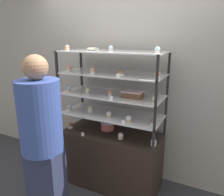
{
  "coord_description": "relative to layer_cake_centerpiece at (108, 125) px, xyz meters",
  "views": [
    {
      "loc": [
        1.09,
        -2.21,
        1.85
      ],
      "look_at": [
        0.0,
        0.0,
        1.16
      ],
      "focal_mm": 35.0,
      "sensor_mm": 36.0,
      "label": 1
    }
  ],
  "objects": [
    {
      "name": "price_tag_3",
      "position": [
        0.28,
        -0.3,
        0.7
      ],
      "size": [
        0.04,
        0.0,
        0.04
      ],
      "color": "white",
      "rests_on": "display_riser_upper"
    },
    {
      "name": "cupcake_18",
      "position": [
        0.62,
        -0.14,
        0.95
      ],
      "size": [
        0.05,
        0.05,
        0.06
      ],
      "color": "beige",
      "rests_on": "display_riser_top"
    },
    {
      "name": "cupcake_0",
      "position": [
        -0.44,
        -0.18,
        -0.02
      ],
      "size": [
        0.06,
        0.06,
        0.08
      ],
      "color": "white",
      "rests_on": "display_base"
    },
    {
      "name": "cupcake_3",
      "position": [
        -0.45,
        -0.17,
        0.22
      ],
      "size": [
        0.06,
        0.06,
        0.07
      ],
      "color": "beige",
      "rests_on": "display_riser_lower"
    },
    {
      "name": "cupcake_2",
      "position": [
        0.64,
        -0.16,
        -0.02
      ],
      "size": [
        0.06,
        0.06,
        0.08
      ],
      "color": "white",
      "rests_on": "display_base"
    },
    {
      "name": "display_riser_upper",
      "position": [
        0.09,
        -0.07,
        0.67
      ],
      "size": [
        1.19,
        0.52,
        0.24
      ],
      "color": "black",
      "rests_on": "display_riser_middle"
    },
    {
      "name": "cupcake_1",
      "position": [
        0.26,
        -0.17,
        -0.02
      ],
      "size": [
        0.06,
        0.06,
        0.08
      ],
      "color": "#CCB28C",
      "rests_on": "display_base"
    },
    {
      "name": "display_base",
      "position": [
        0.09,
        -0.07,
        -0.41
      ],
      "size": [
        1.19,
        0.52,
        0.72
      ],
      "color": "black",
      "rests_on": "ground_plane"
    },
    {
      "name": "cupcake_14",
      "position": [
        0.27,
        -0.19,
        0.71
      ],
      "size": [
        0.06,
        0.06,
        0.07
      ],
      "color": "white",
      "rests_on": "display_riser_upper"
    },
    {
      "name": "cupcake_11",
      "position": [
        0.62,
        -0.16,
        0.46
      ],
      "size": [
        0.05,
        0.05,
        0.06
      ],
      "color": "#CCB28C",
      "rests_on": "display_riser_middle"
    },
    {
      "name": "cupcake_10",
      "position": [
        0.11,
        -0.14,
        0.46
      ],
      "size": [
        0.05,
        0.05,
        0.06
      ],
      "color": "white",
      "rests_on": "display_riser_middle"
    },
    {
      "name": "cupcake_17",
      "position": [
        0.1,
        -0.11,
        0.95
      ],
      "size": [
        0.05,
        0.05,
        0.06
      ],
      "color": "white",
      "rests_on": "display_riser_top"
    },
    {
      "name": "cupcake_16",
      "position": [
        -0.45,
        -0.16,
        0.95
      ],
      "size": [
        0.05,
        0.05,
        0.06
      ],
      "color": "#CCB28C",
      "rests_on": "display_riser_top"
    },
    {
      "name": "customer_figure",
      "position": [
        -0.26,
        -0.86,
        0.14
      ],
      "size": [
        0.4,
        0.4,
        1.7
      ],
      "color": "#282D47",
      "rests_on": "ground_plane"
    },
    {
      "name": "cupcake_9",
      "position": [
        -0.18,
        -0.16,
        0.46
      ],
      "size": [
        0.05,
        0.05,
        0.06
      ],
      "color": "beige",
      "rests_on": "display_riser_middle"
    },
    {
      "name": "display_riser_middle",
      "position": [
        0.09,
        -0.07,
        0.42
      ],
      "size": [
        1.19,
        0.52,
        0.24
      ],
      "color": "black",
      "rests_on": "display_riser_lower"
    },
    {
      "name": "display_riser_top",
      "position": [
        0.09,
        -0.07,
        0.91
      ],
      "size": [
        1.19,
        0.52,
        0.24
      ],
      "color": "black",
      "rests_on": "display_riser_upper"
    },
    {
      "name": "ground_plane",
      "position": [
        0.09,
        -0.07,
        -0.77
      ],
      "size": [
        20.0,
        20.0,
        0.0
      ],
      "primitive_type": "plane",
      "color": "#2D2D33"
    },
    {
      "name": "cupcake_15",
      "position": [
        0.64,
        -0.14,
        0.71
      ],
      "size": [
        0.06,
        0.06,
        0.07
      ],
      "color": "beige",
      "rests_on": "display_riser_upper"
    },
    {
      "name": "display_riser_lower",
      "position": [
        0.09,
        -0.07,
        0.18
      ],
      "size": [
        1.19,
        0.52,
        0.24
      ],
      "color": "black",
      "rests_on": "display_base"
    },
    {
      "name": "price_tag_0",
      "position": [
        -0.17,
        -0.3,
        -0.03
      ],
      "size": [
        0.04,
        0.0,
        0.04
      ],
      "color": "white",
      "rests_on": "display_base"
    },
    {
      "name": "cupcake_7",
      "position": [
        0.63,
        -0.17,
        0.22
      ],
      "size": [
        0.06,
        0.06,
        0.07
      ],
      "color": "beige",
      "rests_on": "display_riser_lower"
    },
    {
      "name": "cupcake_12",
      "position": [
        -0.44,
        -0.15,
        0.71
      ],
      "size": [
        0.06,
        0.06,
        0.07
      ],
      "color": "beige",
      "rests_on": "display_riser_upper"
    },
    {
      "name": "cupcake_4",
      "position": [
        -0.18,
        -0.11,
        0.22
      ],
      "size": [
        0.06,
        0.06,
        0.07
      ],
      "color": "white",
      "rests_on": "display_riser_lower"
    },
    {
      "name": "layer_cake_centerpiece",
      "position": [
        0.0,
        0.0,
        0.0
      ],
      "size": [
        0.17,
        0.17,
        0.11
      ],
      "color": "#C66660",
      "rests_on": "display_base"
    },
    {
      "name": "price_tag_1",
      "position": [
        0.34,
        -0.3,
        0.21
      ],
      "size": [
        0.04,
        0.0,
        0.04
      ],
      "color": "white",
      "rests_on": "display_riser_lower"
    },
    {
      "name": "cupcake_5",
      "position": [
        0.11,
        -0.18,
        0.22
      ],
      "size": [
        0.06,
        0.06,
        0.07
      ],
      "color": "#CCB28C",
      "rests_on": "display_riser_lower"
    },
    {
      "name": "price_tag_2",
      "position": [
        0.2,
        -0.3,
        0.46
      ],
      "size": [
        0.04,
        0.0,
        0.04
      ],
      "color": "white",
      "rests_on": "display_riser_middle"
    },
    {
      "name": "price_tag_4",
      "position": [
        0.04,
        -0.3,
        0.95
      ],
      "size": [
        0.04,
        0.0,
        0.04
      ],
      "color": "white",
      "rests_on": "display_riser_top"
    },
    {
      "name": "back_wall",
      "position": [
        0.09,
        0.34,
        0.53
      ],
      "size": [
        8.0,
        0.05,
        2.6
      ],
      "color": "gray",
      "rests_on": "ground_plane"
    },
    {
      "name": "sheet_cake_frosted",
      "position": [
        0.36,
        -0.1,
        0.47
      ],
      "size": [
        0.23,
        0.15,
        0.07
      ],
      "color": "brown",
      "rests_on": "display_riser_middle"
    },
    {
      "name": "cupcake_6",
      "position": [
        0.36,
        -0.21,
        0.22
      ],
      "size": [
        0.06,
        0.06,
        0.07
      ],
      "color": "#CCB28C",
      "rests_on": "display_riser_lower"
    },
    {
      "name": "cupcake_13",
      "position": [
        -0.09,
        -0.19,
        0.71
      ],
      "size": [
        0.06,
        0.06,
        0.07
      ],
      "color": "white",
      "rests_on": "display_riser_upper"
    },
    {
      "name": "donut_glazed",
      "position": [
        -0.17,
        -0.05,
        0.94
      ],
      "size": [
        0.13,
        0.13,
        0.03
      ],
      "color": "#EFE5CC",
      "rests_on": "display_riser_top"
    },
    {
      "name": "cupcake_8",
      "position": [
        -0.44,
        -0.17,
        0.46
      ],
      "size": [
        0.05,
        0.05,
        0.06
      ],
      "color": "#CCB28C",
      "rests_on": "display_riser_middle"
    }
  ]
}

